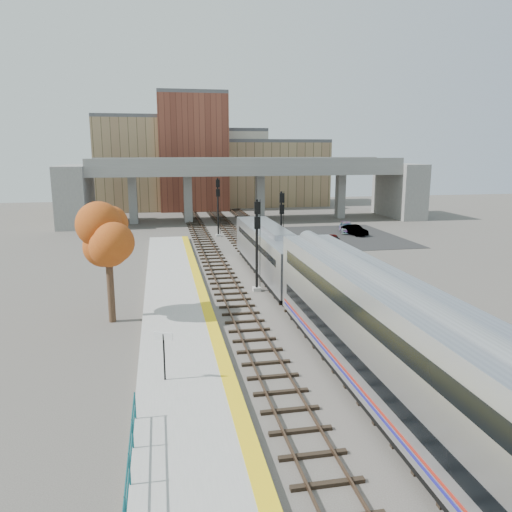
{
  "coord_description": "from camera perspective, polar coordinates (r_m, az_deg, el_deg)",
  "views": [
    {
      "loc": [
        -8.15,
        -30.26,
        10.59
      ],
      "look_at": [
        -0.93,
        7.13,
        2.5
      ],
      "focal_mm": 35.0,
      "sensor_mm": 36.0,
      "label": 1
    }
  ],
  "objects": [
    {
      "name": "signal_mast_near",
      "position": [
        37.5,
        0.1,
        1.08
      ],
      "size": [
        0.6,
        0.64,
        7.03
      ],
      "color": "#9E9E99",
      "rests_on": "ground"
    },
    {
      "name": "car_a",
      "position": [
        57.47,
        8.84,
        1.86
      ],
      "size": [
        1.77,
        3.53,
        1.15
      ],
      "primitive_type": "imported",
      "rotation": [
        0.0,
        0.0,
        -0.13
      ],
      "color": "#99999E",
      "rests_on": "parking_lot"
    },
    {
      "name": "car_b",
      "position": [
        64.47,
        11.2,
        2.92
      ],
      "size": [
        2.54,
        4.13,
        1.28
      ],
      "primitive_type": "imported",
      "rotation": [
        0.0,
        0.0,
        0.33
      ],
      "color": "#99999E",
      "rests_on": "parking_lot"
    },
    {
      "name": "locomotive",
      "position": [
        42.34,
        1.77,
        0.67
      ],
      "size": [
        3.02,
        19.05,
        4.1
      ],
      "color": "#A8AAB2",
      "rests_on": "ground"
    },
    {
      "name": "yellow_strip",
      "position": [
        32.06,
        -5.38,
        -6.67
      ],
      "size": [
        0.7,
        60.0,
        0.01
      ],
      "primitive_type": "cube",
      "color": "yellow",
      "rests_on": "platform"
    },
    {
      "name": "parking_lot",
      "position": [
        63.21,
        9.75,
        2.19
      ],
      "size": [
        14.0,
        18.0,
        0.04
      ],
      "primitive_type": "cube",
      "color": "black",
      "rests_on": "ground"
    },
    {
      "name": "buildings_far",
      "position": [
        97.32,
        -5.47,
        10.34
      ],
      "size": [
        43.0,
        21.0,
        20.6
      ],
      "color": "#998159",
      "rests_on": "ground"
    },
    {
      "name": "station_sign",
      "position": [
        23.12,
        -10.5,
        -10.08
      ],
      "size": [
        0.84,
        0.41,
        2.27
      ],
      "rotation": [
        0.0,
        0.0,
        -0.41
      ],
      "color": "black",
      "rests_on": "platform"
    },
    {
      "name": "ground",
      "position": [
        33.07,
        3.95,
        -6.71
      ],
      "size": [
        160.0,
        160.0,
        0.0
      ],
      "primitive_type": "plane",
      "color": "#47423D",
      "rests_on": "ground"
    },
    {
      "name": "platform",
      "position": [
        32.01,
        -8.79,
        -7.14
      ],
      "size": [
        4.5,
        60.0,
        0.35
      ],
      "primitive_type": "cube",
      "color": "#9E9E99",
      "rests_on": "ground"
    },
    {
      "name": "overpass",
      "position": [
        76.53,
        -1.08,
        8.41
      ],
      "size": [
        54.0,
        12.0,
        9.5
      ],
      "color": "slate",
      "rests_on": "ground"
    },
    {
      "name": "signal_mast_mid",
      "position": [
        47.11,
        2.9,
        3.15
      ],
      "size": [
        0.6,
        0.64,
        6.85
      ],
      "color": "#9E9E99",
      "rests_on": "ground"
    },
    {
      "name": "coach",
      "position": [
        21.55,
        15.26,
        -9.64
      ],
      "size": [
        3.03,
        25.0,
        5.0
      ],
      "color": "#A8AAB2",
      "rests_on": "ground"
    },
    {
      "name": "tracks",
      "position": [
        44.96,
        1.03,
        -1.53
      ],
      "size": [
        10.7,
        95.0,
        0.25
      ],
      "color": "black",
      "rests_on": "ground"
    },
    {
      "name": "tree",
      "position": [
        31.71,
        -16.6,
        1.85
      ],
      "size": [
        3.6,
        3.6,
        7.12
      ],
      "color": "#382619",
      "rests_on": "ground"
    },
    {
      "name": "car_c",
      "position": [
        66.56,
        10.32,
        3.23
      ],
      "size": [
        2.75,
        4.65,
        1.27
      ],
      "primitive_type": "imported",
      "rotation": [
        0.0,
        0.0,
        -0.24
      ],
      "color": "#99999E",
      "rests_on": "parking_lot"
    },
    {
      "name": "signal_mast_far",
      "position": [
        62.14,
        -4.37,
        5.53
      ],
      "size": [
        0.6,
        0.64,
        7.24
      ],
      "color": "#9E9E99",
      "rests_on": "ground"
    }
  ]
}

